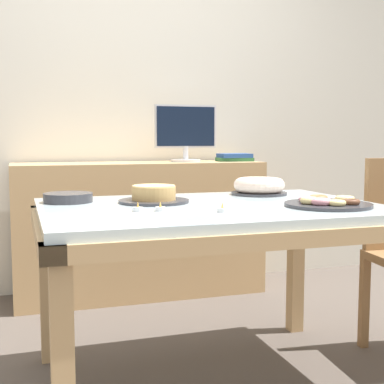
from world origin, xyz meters
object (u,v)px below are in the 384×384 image
book_stack (234,157)px  plate_stack (68,198)px  computer_monitor (186,133)px  tealight_near_front (138,209)px  pastry_platter (327,203)px  cake_chocolate_round (154,195)px  cake_golden_bundt (259,186)px  tealight_near_cakes (160,208)px  tealight_left_edge (222,209)px

book_stack → plate_stack: (-1.22, -1.08, -0.12)m
computer_monitor → tealight_near_front: bearing=-113.9°
pastry_platter → tealight_near_front: bearing=173.0°
cake_chocolate_round → pastry_platter: 0.72m
tealight_near_front → plate_stack: bearing=120.7°
plate_stack → tealight_near_front: plate_stack is taller
book_stack → plate_stack: book_stack is taller
pastry_platter → tealight_near_front: pastry_platter is taller
book_stack → tealight_near_front: 1.77m
cake_golden_bundt → pastry_platter: size_ratio=0.78×
tealight_near_front → tealight_near_cakes: size_ratio=1.00×
plate_stack → tealight_near_cakes: 0.50m
computer_monitor → book_stack: 0.39m
book_stack → plate_stack: size_ratio=1.21×
book_stack → cake_chocolate_round: (-0.87, -1.21, -0.11)m
cake_chocolate_round → plate_stack: size_ratio=1.44×
cake_golden_bundt → cake_chocolate_round: bearing=-164.4°
tealight_left_edge → plate_stack: bearing=136.3°
book_stack → pastry_platter: 1.57m
computer_monitor → tealight_near_front: (-0.64, -1.46, -0.30)m
computer_monitor → cake_chocolate_round: 1.34m
cake_chocolate_round → book_stack: bearing=54.1°
plate_stack → tealight_left_edge: plate_stack is taller
cake_golden_bundt → tealight_near_cakes: bearing=-144.8°
tealight_left_edge → tealight_near_front: bearing=157.9°
cake_golden_bundt → tealight_near_front: bearing=-149.4°
cake_chocolate_round → cake_golden_bundt: size_ratio=1.11×
cake_chocolate_round → pastry_platter: cake_chocolate_round is taller
tealight_near_front → pastry_platter: bearing=-7.0°
computer_monitor → pastry_platter: (0.12, -1.55, -0.29)m
book_stack → tealight_near_cakes: bearing=-121.8°
tealight_left_edge → tealight_near_front: size_ratio=1.00×
book_stack → pastry_platter: bearing=-98.7°
cake_chocolate_round → tealight_left_edge: 0.41m
cake_chocolate_round → tealight_near_front: size_ratio=7.56×
cake_golden_bundt → tealight_near_cakes: size_ratio=6.80×
cake_golden_bundt → plate_stack: size_ratio=1.29×
computer_monitor → book_stack: size_ratio=1.67×
plate_stack → tealight_left_edge: size_ratio=5.25×
book_stack → tealight_near_cakes: book_stack is taller
tealight_near_cakes → tealight_near_front: bearing=166.3°
book_stack → tealight_left_edge: 1.73m
plate_stack → tealight_near_cakes: plate_stack is taller
book_stack → tealight_near_front: size_ratio=6.34×
book_stack → cake_golden_bundt: bearing=-106.2°
cake_chocolate_round → plate_stack: cake_chocolate_round is taller
pastry_platter → cake_chocolate_round: bearing=151.4°
cake_chocolate_round → pastry_platter: (0.63, -0.35, -0.02)m
book_stack → pastry_platter: (-0.24, -1.55, -0.13)m
cake_golden_bundt → pastry_platter: cake_golden_bundt is taller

